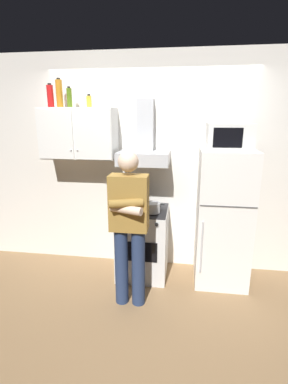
% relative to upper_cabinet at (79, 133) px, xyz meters
% --- Properties ---
extents(ground_plane, '(7.00, 7.00, 0.00)m').
position_rel_upper_cabinet_xyz_m(ground_plane, '(0.85, -0.37, -1.75)').
color(ground_plane, olive).
extents(back_wall_tiled, '(4.80, 0.10, 2.70)m').
position_rel_upper_cabinet_xyz_m(back_wall_tiled, '(0.85, 0.23, -0.40)').
color(back_wall_tiled, silver).
rests_on(back_wall_tiled, ground_plane).
extents(upper_cabinet, '(0.90, 0.37, 0.60)m').
position_rel_upper_cabinet_xyz_m(upper_cabinet, '(0.00, 0.00, 0.00)').
color(upper_cabinet, white).
extents(stove_oven, '(0.60, 0.62, 0.87)m').
position_rel_upper_cabinet_xyz_m(stove_oven, '(0.80, -0.13, -1.32)').
color(stove_oven, silver).
rests_on(stove_oven, ground_plane).
extents(range_hood, '(0.60, 0.44, 0.75)m').
position_rel_upper_cabinet_xyz_m(range_hood, '(0.80, 0.00, -0.15)').
color(range_hood, '#B7BABF').
extents(refrigerator, '(0.60, 0.62, 1.60)m').
position_rel_upper_cabinet_xyz_m(refrigerator, '(1.75, -0.12, -0.95)').
color(refrigerator, white).
rests_on(refrigerator, ground_plane).
extents(microwave, '(0.48, 0.37, 0.28)m').
position_rel_upper_cabinet_xyz_m(microwave, '(1.75, -0.11, -0.01)').
color(microwave, silver).
rests_on(microwave, refrigerator).
extents(person_standing, '(0.38, 0.33, 1.64)m').
position_rel_upper_cabinet_xyz_m(person_standing, '(0.75, -0.73, -0.85)').
color(person_standing, navy).
rests_on(person_standing, ground_plane).
extents(cooking_pot, '(0.28, 0.18, 0.11)m').
position_rel_upper_cabinet_xyz_m(cooking_pot, '(0.93, -0.24, -0.82)').
color(cooking_pot, '#B7BABF').
rests_on(cooking_pot, stove_oven).
extents(bottle_soda_red, '(0.08, 0.08, 0.27)m').
position_rel_upper_cabinet_xyz_m(bottle_soda_red, '(-0.31, -0.02, 0.43)').
color(bottle_soda_red, red).
rests_on(bottle_soda_red, upper_cabinet).
extents(bottle_spice_jar, '(0.06, 0.06, 0.15)m').
position_rel_upper_cabinet_xyz_m(bottle_spice_jar, '(0.16, -0.02, 0.37)').
color(bottle_spice_jar, gold).
rests_on(bottle_spice_jar, upper_cabinet).
extents(bottle_olive_oil, '(0.06, 0.06, 0.24)m').
position_rel_upper_cabinet_xyz_m(bottle_olive_oil, '(-0.09, -0.01, 0.41)').
color(bottle_olive_oil, '#4C6B19').
rests_on(bottle_olive_oil, upper_cabinet).
extents(bottle_liquor_amber, '(0.08, 0.08, 0.33)m').
position_rel_upper_cabinet_xyz_m(bottle_liquor_amber, '(-0.21, 0.00, 0.46)').
color(bottle_liquor_amber, '#B7721E').
rests_on(bottle_liquor_amber, upper_cabinet).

